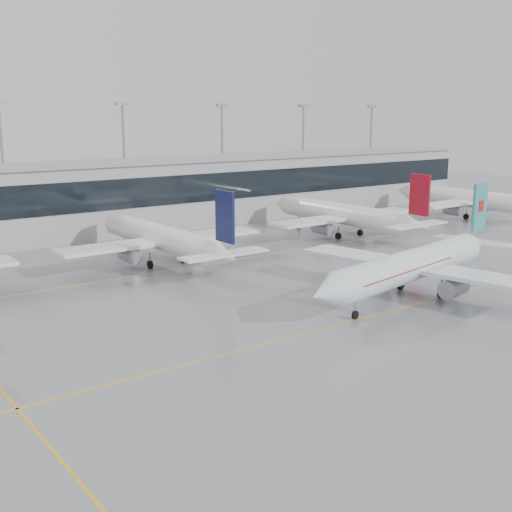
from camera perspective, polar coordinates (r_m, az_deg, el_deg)
ground at (r=63.57m, az=6.51°, el=-6.28°), size 320.00×320.00×0.00m
taxi_line_main at (r=63.57m, az=6.51°, el=-6.28°), size 120.00×0.25×0.01m
taxi_line_north at (r=86.97m, az=-7.10°, el=-1.17°), size 120.00×0.25×0.01m
terminal at (r=114.44m, az=-15.18°, el=4.81°), size 180.00×15.00×12.00m
terminal_glass at (r=107.32m, az=-13.72°, el=5.22°), size 180.00×0.20×5.00m
terminal_roof at (r=113.83m, az=-15.36°, el=7.91°), size 182.00×16.00×0.40m
light_masts at (r=119.35m, az=-16.46°, el=8.58°), size 156.40×1.00×22.60m
air_canada_jet at (r=75.14m, az=14.09°, el=-0.70°), size 37.05×30.10×11.73m
parked_jet_c at (r=89.35m, az=-8.34°, el=1.59°), size 29.64×36.96×11.72m
parked_jet_d at (r=110.05m, az=7.91°, el=3.64°), size 29.64×36.96×11.72m
parked_jet_e at (r=136.71m, az=18.49°, el=4.82°), size 29.64×36.96×11.72m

